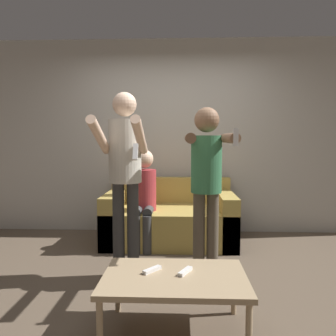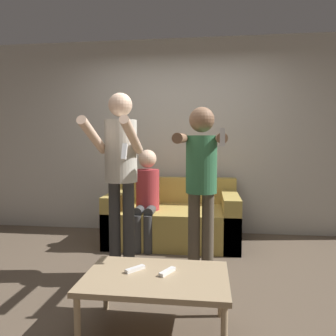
{
  "view_description": "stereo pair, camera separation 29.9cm",
  "coord_description": "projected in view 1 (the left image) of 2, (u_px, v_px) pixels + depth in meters",
  "views": [
    {
      "loc": [
        0.12,
        -2.93,
        1.28
      ],
      "look_at": [
        -0.03,
        0.62,
        0.99
      ],
      "focal_mm": 35.0,
      "sensor_mm": 36.0,
      "label": 1
    },
    {
      "loc": [
        0.41,
        -2.91,
        1.28
      ],
      "look_at": [
        -0.03,
        0.62,
        0.99
      ],
      "focal_mm": 35.0,
      "sensor_mm": 36.0,
      "label": 2
    }
  ],
  "objects": [
    {
      "name": "remote_far",
      "position": [
        152.0,
        270.0,
        2.22
      ],
      "size": [
        0.12,
        0.14,
        0.02
      ],
      "color": "white",
      "rests_on": "coffee_table"
    },
    {
      "name": "wall_back",
      "position": [
        173.0,
        137.0,
        4.63
      ],
      "size": [
        6.4,
        0.06,
        2.7
      ],
      "color": "#B7B2A8",
      "rests_on": "ground_plane"
    },
    {
      "name": "ground_plane",
      "position": [
        168.0,
        280.0,
        3.03
      ],
      "size": [
        14.0,
        14.0,
        0.0
      ],
      "primitive_type": "plane",
      "color": "brown"
    },
    {
      "name": "person_standing_left",
      "position": [
        125.0,
        164.0,
        3.01
      ],
      "size": [
        0.42,
        0.71,
        1.73
      ],
      "color": "#383838",
      "rests_on": "ground_plane"
    },
    {
      "name": "remote_near",
      "position": [
        185.0,
        271.0,
        2.19
      ],
      "size": [
        0.1,
        0.15,
        0.02
      ],
      "color": "white",
      "rests_on": "coffee_table"
    },
    {
      "name": "coffee_table",
      "position": [
        175.0,
        281.0,
        2.16
      ],
      "size": [
        0.95,
        0.62,
        0.4
      ],
      "color": "tan",
      "rests_on": "ground_plane"
    },
    {
      "name": "person_seated",
      "position": [
        144.0,
        194.0,
        3.95
      ],
      "size": [
        0.29,
        0.52,
        1.18
      ],
      "color": "#383838",
      "rests_on": "ground_plane"
    },
    {
      "name": "couch",
      "position": [
        170.0,
        220.0,
        4.21
      ],
      "size": [
        1.62,
        0.96,
        0.79
      ],
      "color": "#AD9347",
      "rests_on": "ground_plane"
    },
    {
      "name": "person_standing_right",
      "position": [
        207.0,
        173.0,
        2.97
      ],
      "size": [
        0.4,
        0.78,
        1.59
      ],
      "color": "brown",
      "rests_on": "ground_plane"
    }
  ]
}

